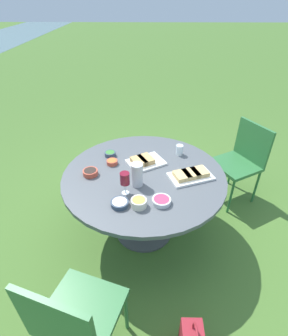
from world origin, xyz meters
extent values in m
plane|color=#446B2B|center=(0.00, 0.00, 0.00)|extent=(40.00, 40.00, 0.00)
cylinder|color=#4C4C51|center=(0.00, 0.00, 0.01)|extent=(0.56, 0.56, 0.02)
cylinder|color=#4C4C51|center=(0.00, 0.00, 0.34)|extent=(0.11, 0.11, 0.65)
cylinder|color=#4C5156|center=(0.00, 0.00, 0.69)|extent=(1.41, 1.41, 0.03)
cube|color=#2D6B38|center=(-1.04, 0.35, 0.45)|extent=(0.54, 0.55, 0.04)
cube|color=#2D6B38|center=(-1.23, 0.41, 0.68)|extent=(0.17, 0.43, 0.42)
cylinder|color=#2D6B38|center=(-0.93, 0.11, 0.22)|extent=(0.03, 0.03, 0.43)
cylinder|color=#2D6B38|center=(-0.81, 0.48, 0.22)|extent=(0.03, 0.03, 0.43)
cube|color=#2D6B38|center=(0.54, -0.98, 0.45)|extent=(0.59, 0.58, 0.04)
cube|color=#2D6B38|center=(0.63, -1.15, 0.68)|extent=(0.40, 0.24, 0.42)
cylinder|color=#2D6B38|center=(0.62, -0.72, 0.22)|extent=(0.03, 0.03, 0.43)
cylinder|color=#2D6B38|center=(0.28, -0.91, 0.22)|extent=(0.03, 0.03, 0.43)
cylinder|color=#2D6B38|center=(0.80, -1.05, 0.22)|extent=(0.03, 0.03, 0.43)
cylinder|color=#2D6B38|center=(0.45, -1.24, 0.22)|extent=(0.03, 0.03, 0.43)
cylinder|color=silver|center=(-0.15, 0.05, 0.81)|extent=(0.10, 0.10, 0.20)
cone|color=silver|center=(-0.11, 0.05, 0.89)|extent=(0.02, 0.02, 0.02)
cylinder|color=silver|center=(-0.26, 0.14, 0.71)|extent=(0.06, 0.06, 0.01)
cylinder|color=silver|center=(-0.26, 0.14, 0.76)|extent=(0.01, 0.01, 0.09)
cylinder|color=maroon|center=(-0.26, 0.14, 0.85)|extent=(0.07, 0.07, 0.10)
cube|color=white|center=(0.16, -0.01, 0.72)|extent=(0.36, 0.39, 0.02)
cube|color=tan|center=(0.13, 0.05, 0.75)|extent=(0.19, 0.17, 0.04)
cube|color=tan|center=(0.16, -0.01, 0.75)|extent=(0.19, 0.17, 0.04)
cube|color=white|center=(-0.05, -0.40, 0.72)|extent=(0.32, 0.41, 0.02)
cube|color=tan|center=(-0.07, -0.32, 0.74)|extent=(0.17, 0.17, 0.04)
cube|color=tan|center=(-0.05, -0.40, 0.74)|extent=(0.17, 0.17, 0.04)
cube|color=tan|center=(-0.02, -0.47, 0.74)|extent=(0.17, 0.17, 0.04)
cylinder|color=beige|center=(-0.41, 0.03, 0.74)|extent=(0.12, 0.12, 0.06)
cylinder|color=#E0C147|center=(-0.41, 0.03, 0.76)|extent=(0.10, 0.10, 0.03)
cylinder|color=#334256|center=(0.29, 0.33, 0.73)|extent=(0.10, 0.10, 0.04)
cylinder|color=#387533|center=(0.29, 0.33, 0.74)|extent=(0.09, 0.09, 0.02)
cylinder|color=#B74733|center=(-0.02, 0.46, 0.73)|extent=(0.13, 0.13, 0.05)
cylinder|color=#2D231E|center=(-0.02, 0.46, 0.74)|extent=(0.10, 0.10, 0.02)
cylinder|color=silver|center=(-0.37, -0.14, 0.73)|extent=(0.14, 0.14, 0.04)
cylinder|color=#D6385B|center=(-0.37, -0.14, 0.74)|extent=(0.12, 0.12, 0.02)
cylinder|color=#334256|center=(-0.40, 0.17, 0.72)|extent=(0.13, 0.13, 0.04)
cylinder|color=silver|center=(-0.40, 0.17, 0.74)|extent=(0.11, 0.11, 0.02)
cylinder|color=#B74733|center=(0.15, 0.29, 0.73)|extent=(0.10, 0.10, 0.04)
cylinder|color=#CC662D|center=(0.15, 0.29, 0.74)|extent=(0.08, 0.08, 0.02)
cylinder|color=silver|center=(0.33, -0.33, 0.76)|extent=(0.07, 0.07, 0.10)
camera|label=1|loc=(-1.84, -0.03, 2.03)|focal=28.00mm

